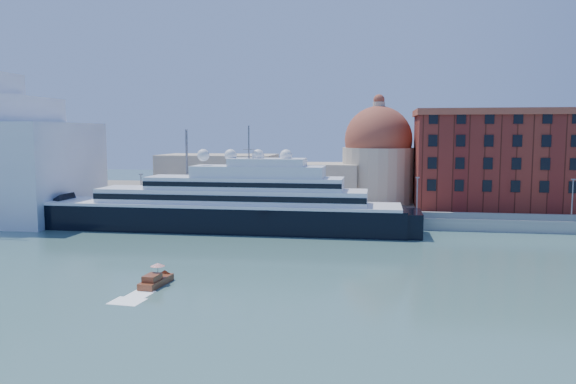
# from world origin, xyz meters

# --- Properties ---
(ground) EXTENTS (400.00, 400.00, 0.00)m
(ground) POSITION_xyz_m (0.00, 0.00, 0.00)
(ground) COLOR #335857
(ground) RESTS_ON ground
(quay) EXTENTS (180.00, 10.00, 2.50)m
(quay) POSITION_xyz_m (0.00, 34.00, 1.25)
(quay) COLOR gray
(quay) RESTS_ON ground
(land) EXTENTS (260.00, 72.00, 2.00)m
(land) POSITION_xyz_m (0.00, 75.00, 1.00)
(land) COLOR slate
(land) RESTS_ON ground
(quay_fence) EXTENTS (180.00, 0.10, 1.20)m
(quay_fence) POSITION_xyz_m (0.00, 29.50, 3.10)
(quay_fence) COLOR slate
(quay_fence) RESTS_ON quay
(superyacht) EXTENTS (82.90, 11.49, 24.78)m
(superyacht) POSITION_xyz_m (-11.49, 23.00, 4.28)
(superyacht) COLOR black
(superyacht) RESTS_ON ground
(water_taxi) EXTENTS (2.63, 6.43, 2.98)m
(water_taxi) POSITION_xyz_m (-6.49, -18.82, 0.72)
(water_taxi) COLOR maroon
(water_taxi) RESTS_ON ground
(warehouse) EXTENTS (43.00, 19.00, 23.25)m
(warehouse) POSITION_xyz_m (52.00, 52.00, 13.79)
(warehouse) COLOR maroon
(warehouse) RESTS_ON land
(church) EXTENTS (66.00, 18.00, 25.50)m
(church) POSITION_xyz_m (6.39, 57.72, 10.91)
(church) COLOR beige
(church) RESTS_ON land
(lamp_posts) EXTENTS (120.80, 2.40, 18.00)m
(lamp_posts) POSITION_xyz_m (-12.67, 32.27, 9.84)
(lamp_posts) COLOR slate
(lamp_posts) RESTS_ON quay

